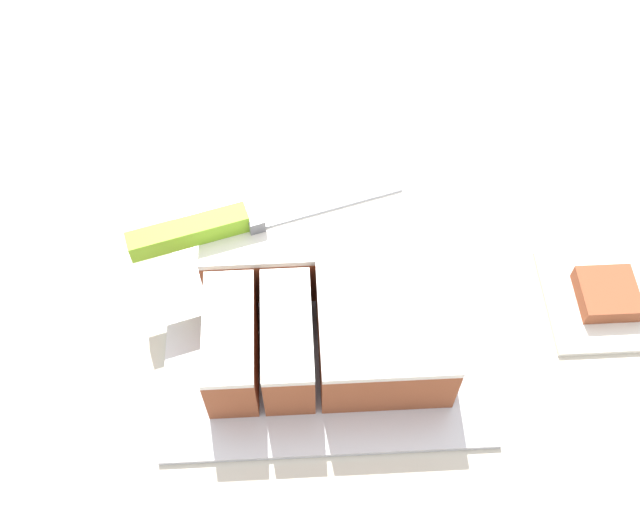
{
  "coord_description": "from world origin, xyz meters",
  "views": [
    {
      "loc": [
        0.04,
        -0.44,
        1.62
      ],
      "look_at": [
        0.06,
        -0.02,
        0.97
      ],
      "focal_mm": 42.0,
      "sensor_mm": 36.0,
      "label": 1
    }
  ],
  "objects_px": {
    "cake": "(322,253)",
    "knife": "(216,226)",
    "cake_board": "(320,277)",
    "brownie": "(607,294)"
  },
  "relations": [
    {
      "from": "cake",
      "to": "knife",
      "type": "height_order",
      "value": "knife"
    },
    {
      "from": "brownie",
      "to": "knife",
      "type": "bearing_deg",
      "value": 172.38
    },
    {
      "from": "cake_board",
      "to": "knife",
      "type": "relative_size",
      "value": 1.43
    },
    {
      "from": "cake_board",
      "to": "cake",
      "type": "distance_m",
      "value": 0.04
    },
    {
      "from": "cake_board",
      "to": "cake",
      "type": "relative_size",
      "value": 1.26
    },
    {
      "from": "cake_board",
      "to": "brownie",
      "type": "relative_size",
      "value": 6.63
    },
    {
      "from": "knife",
      "to": "brownie",
      "type": "distance_m",
      "value": 0.41
    },
    {
      "from": "cake",
      "to": "knife",
      "type": "bearing_deg",
      "value": 176.4
    },
    {
      "from": "cake_board",
      "to": "knife",
      "type": "xyz_separation_m",
      "value": [
        -0.1,
        0.01,
        0.09
      ]
    },
    {
      "from": "knife",
      "to": "cake_board",
      "type": "bearing_deg",
      "value": -21.35
    }
  ]
}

